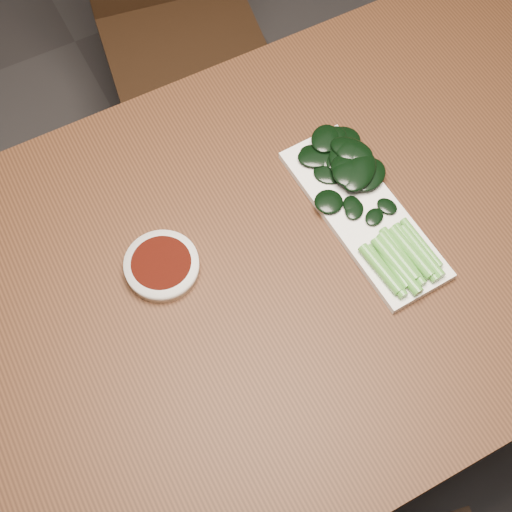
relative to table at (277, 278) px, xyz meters
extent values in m
plane|color=#312E2E|center=(0.00, 0.00, -0.68)|extent=(6.00, 6.00, 0.00)
cube|color=#412312|center=(0.00, 0.00, 0.05)|extent=(1.40, 0.80, 0.04)
cylinder|color=#412312|center=(0.64, 0.34, -0.32)|extent=(0.05, 0.05, 0.71)
cube|color=black|center=(0.16, 0.74, -0.25)|extent=(0.44, 0.44, 0.04)
cylinder|color=black|center=(-0.02, 0.61, -0.47)|extent=(0.04, 0.04, 0.41)
cylinder|color=black|center=(0.29, 0.56, -0.47)|extent=(0.04, 0.04, 0.41)
cylinder|color=black|center=(0.03, 0.92, -0.47)|extent=(0.04, 0.04, 0.41)
cylinder|color=black|center=(0.34, 0.87, -0.47)|extent=(0.04, 0.04, 0.41)
cylinder|color=white|center=(-0.17, 0.07, 0.08)|extent=(0.11, 0.11, 0.02)
cylinder|color=#370B05|center=(-0.17, 0.07, 0.09)|extent=(0.09, 0.09, 0.00)
cube|color=white|center=(0.16, 0.00, 0.08)|extent=(0.13, 0.34, 0.01)
cylinder|color=#529D36|center=(0.12, -0.10, 0.09)|extent=(0.03, 0.09, 0.02)
cylinder|color=#529D36|center=(0.13, -0.10, 0.09)|extent=(0.02, 0.10, 0.02)
cylinder|color=#529D36|center=(0.14, -0.10, 0.09)|extent=(0.01, 0.09, 0.01)
cylinder|color=#529D36|center=(0.15, -0.11, 0.09)|extent=(0.03, 0.11, 0.02)
cylinder|color=#529D36|center=(0.16, -0.09, 0.09)|extent=(0.02, 0.09, 0.02)
cylinder|color=#529D36|center=(0.16, -0.10, 0.09)|extent=(0.02, 0.11, 0.01)
cylinder|color=#529D36|center=(0.18, -0.10, 0.09)|extent=(0.03, 0.10, 0.02)
cylinder|color=#529D36|center=(0.19, -0.10, 0.09)|extent=(0.02, 0.11, 0.01)
cylinder|color=#529D36|center=(0.19, -0.10, 0.09)|extent=(0.02, 0.10, 0.02)
cylinder|color=#529D36|center=(0.20, -0.09, 0.09)|extent=(0.02, 0.10, 0.01)
ellipsoid|color=black|center=(0.19, 0.06, 0.10)|extent=(0.09, 0.08, 0.01)
ellipsoid|color=black|center=(0.17, 0.07, 0.11)|extent=(0.08, 0.08, 0.01)
ellipsoid|color=black|center=(0.19, 0.14, 0.10)|extent=(0.06, 0.06, 0.01)
ellipsoid|color=black|center=(0.17, 0.08, 0.10)|extent=(0.05, 0.05, 0.01)
ellipsoid|color=black|center=(0.18, 0.06, 0.11)|extent=(0.10, 0.09, 0.01)
ellipsoid|color=black|center=(0.14, 0.13, 0.09)|extent=(0.08, 0.07, 0.01)
ellipsoid|color=black|center=(0.19, 0.11, 0.11)|extent=(0.06, 0.06, 0.01)
ellipsoid|color=black|center=(0.11, 0.04, 0.09)|extent=(0.06, 0.06, 0.01)
ellipsoid|color=black|center=(0.19, 0.13, 0.09)|extent=(0.09, 0.07, 0.01)
ellipsoid|color=black|center=(0.16, 0.11, 0.09)|extent=(0.05, 0.05, 0.01)
ellipsoid|color=black|center=(0.20, 0.10, 0.09)|extent=(0.04, 0.04, 0.01)
ellipsoid|color=black|center=(0.18, 0.09, 0.10)|extent=(0.07, 0.08, 0.01)
ellipsoid|color=black|center=(0.19, 0.10, 0.11)|extent=(0.08, 0.09, 0.01)
ellipsoid|color=black|center=(0.15, 0.09, 0.09)|extent=(0.07, 0.06, 0.01)
ellipsoid|color=black|center=(0.17, 0.15, 0.10)|extent=(0.08, 0.07, 0.01)
ellipsoid|color=black|center=(0.15, 0.13, 0.09)|extent=(0.08, 0.08, 0.01)
ellipsoid|color=black|center=(0.19, -0.01, 0.09)|extent=(0.04, 0.04, 0.01)
ellipsoid|color=black|center=(0.14, 0.01, 0.09)|extent=(0.05, 0.05, 0.01)
ellipsoid|color=black|center=(0.14, 0.02, 0.09)|extent=(0.04, 0.05, 0.01)
ellipsoid|color=black|center=(0.16, -0.01, 0.09)|extent=(0.04, 0.04, 0.01)
camera|label=1|loc=(-0.27, -0.43, 1.06)|focal=50.00mm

